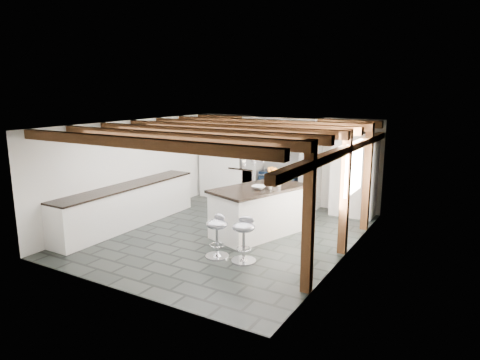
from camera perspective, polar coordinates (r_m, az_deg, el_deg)
The scene contains 6 objects.
ground at distance 9.08m, azimuth -1.83°, elevation -7.20°, with size 6.00×6.00×0.00m, color black.
room_shell at distance 10.28m, azimuth -0.57°, elevation 1.25°, with size 6.00×6.03×6.00m.
range_cooker at distance 11.22m, azimuth 5.42°, elevation -1.02°, with size 1.00×0.63×0.99m.
kitchen_island at distance 8.95m, azimuth 2.57°, elevation -4.03°, with size 1.66×2.27×1.34m.
bar_stool_near at distance 7.52m, azimuth 0.51°, elevation -7.22°, with size 0.50×0.50×0.82m.
bar_stool_far at distance 7.74m, azimuth -3.04°, elevation -6.79°, with size 0.48×0.48×0.80m.
Camera 1 is at (4.56, -7.26, 2.99)m, focal length 32.00 mm.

